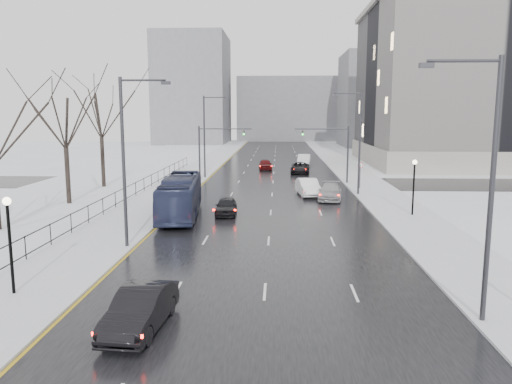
# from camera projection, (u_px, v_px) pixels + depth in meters

# --- Properties ---
(road) EXTENTS (16.00, 150.00, 0.04)m
(road) POSITION_uv_depth(u_px,v_px,m) (274.00, 171.00, 68.78)
(road) COLOR black
(road) RESTS_ON ground
(cross_road) EXTENTS (130.00, 10.00, 0.04)m
(cross_road) POSITION_uv_depth(u_px,v_px,m) (273.00, 183.00, 56.94)
(cross_road) COLOR black
(cross_road) RESTS_ON ground
(sidewalk_left) EXTENTS (5.00, 150.00, 0.16)m
(sidewalk_left) POSITION_uv_depth(u_px,v_px,m) (198.00, 170.00, 69.23)
(sidewalk_left) COLOR silver
(sidewalk_left) RESTS_ON ground
(sidewalk_right) EXTENTS (5.00, 150.00, 0.16)m
(sidewalk_right) POSITION_uv_depth(u_px,v_px,m) (350.00, 171.00, 68.32)
(sidewalk_right) COLOR silver
(sidewalk_right) RESTS_ON ground
(park_strip) EXTENTS (14.00, 150.00, 0.12)m
(park_strip) POSITION_uv_depth(u_px,v_px,m) (131.00, 170.00, 69.65)
(park_strip) COLOR white
(park_strip) RESTS_ON ground
(tree_park_d) EXTENTS (8.75, 8.75, 12.50)m
(tree_park_d) POSITION_uv_depth(u_px,v_px,m) (69.00, 204.00, 43.91)
(tree_park_d) COLOR black
(tree_park_d) RESTS_ON ground
(tree_park_e) EXTENTS (9.45, 9.45, 13.50)m
(tree_park_e) POSITION_uv_depth(u_px,v_px,m) (104.00, 188.00, 53.79)
(tree_park_e) COLOR black
(tree_park_e) RESTS_ON ground
(iron_fence) EXTENTS (0.06, 70.00, 1.30)m
(iron_fence) POSITION_uv_depth(u_px,v_px,m) (107.00, 203.00, 39.61)
(iron_fence) COLOR black
(iron_fence) RESTS_ON sidewalk_left
(streetlight_r_near) EXTENTS (2.95, 0.25, 10.00)m
(streetlight_r_near) POSITION_uv_depth(u_px,v_px,m) (486.00, 178.00, 18.22)
(streetlight_r_near) COLOR #2D2D33
(streetlight_r_near) RESTS_ON ground
(streetlight_r_mid) EXTENTS (2.95, 0.25, 10.00)m
(streetlight_r_mid) POSITION_uv_depth(u_px,v_px,m) (357.00, 138.00, 47.82)
(streetlight_r_mid) COLOR #2D2D33
(streetlight_r_mid) RESTS_ON ground
(streetlight_l_near) EXTENTS (2.95, 0.25, 10.00)m
(streetlight_l_near) POSITION_uv_depth(u_px,v_px,m) (127.00, 154.00, 28.79)
(streetlight_l_near) COLOR #2D2D33
(streetlight_l_near) RESTS_ON ground
(streetlight_l_far) EXTENTS (2.95, 0.25, 10.00)m
(streetlight_l_far) POSITION_uv_depth(u_px,v_px,m) (206.00, 133.00, 60.37)
(streetlight_l_far) COLOR #2D2D33
(streetlight_l_far) RESTS_ON ground
(lamppost_l) EXTENTS (0.36, 0.36, 4.28)m
(lamppost_l) POSITION_uv_depth(u_px,v_px,m) (9.00, 231.00, 21.44)
(lamppost_l) COLOR black
(lamppost_l) RESTS_ON sidewalk_left
(lamppost_r_mid) EXTENTS (0.36, 0.36, 4.28)m
(lamppost_r_mid) POSITION_uv_depth(u_px,v_px,m) (414.00, 179.00, 38.25)
(lamppost_r_mid) COLOR black
(lamppost_r_mid) RESTS_ON sidewalk_right
(mast_signal_right) EXTENTS (6.10, 0.33, 6.50)m
(mast_signal_right) POSITION_uv_depth(u_px,v_px,m) (338.00, 148.00, 55.98)
(mast_signal_right) COLOR #2D2D33
(mast_signal_right) RESTS_ON ground
(mast_signal_left) EXTENTS (6.10, 0.33, 6.50)m
(mast_signal_left) POSITION_uv_depth(u_px,v_px,m) (209.00, 147.00, 56.62)
(mast_signal_left) COLOR #2D2D33
(mast_signal_left) RESTS_ON ground
(no_uturn_sign) EXTENTS (0.60, 0.06, 2.70)m
(no_uturn_sign) POSITION_uv_depth(u_px,v_px,m) (360.00, 168.00, 52.24)
(no_uturn_sign) COLOR #2D2D33
(no_uturn_sign) RESTS_ON sidewalk_right
(civic_building) EXTENTS (41.00, 31.00, 24.80)m
(civic_building) POSITION_uv_depth(u_px,v_px,m) (500.00, 92.00, 77.34)
(civic_building) COLOR gray
(civic_building) RESTS_ON ground
(bldg_far_right) EXTENTS (24.00, 20.00, 22.00)m
(bldg_far_right) POSITION_uv_depth(u_px,v_px,m) (392.00, 100.00, 120.10)
(bldg_far_right) COLOR slate
(bldg_far_right) RESTS_ON ground
(bldg_far_left) EXTENTS (18.00, 22.00, 28.00)m
(bldg_far_left) POSITION_uv_depth(u_px,v_px,m) (193.00, 90.00, 131.67)
(bldg_far_left) COLOR slate
(bldg_far_left) RESTS_ON ground
(bldg_far_center) EXTENTS (30.00, 18.00, 18.00)m
(bldg_far_center) POSITION_uv_depth(u_px,v_px,m) (290.00, 109.00, 146.13)
(bldg_far_center) COLOR slate
(bldg_far_center) RESTS_ON ground
(sedan_left_near) EXTENTS (2.01, 4.81, 1.55)m
(sedan_left_near) POSITION_uv_depth(u_px,v_px,m) (140.00, 309.00, 18.43)
(sedan_left_near) COLOR black
(sedan_left_near) RESTS_ON road
(bus) EXTENTS (3.67, 11.33, 3.10)m
(bus) POSITION_uv_depth(u_px,v_px,m) (180.00, 196.00, 38.62)
(bus) COLOR #262D4B
(bus) RESTS_ON road
(sedan_center_near) EXTENTS (1.73, 4.02, 1.35)m
(sedan_center_near) POSITION_uv_depth(u_px,v_px,m) (226.00, 206.00, 39.20)
(sedan_center_near) COLOR black
(sedan_center_near) RESTS_ON road
(sedan_right_near) EXTENTS (2.44, 5.23, 1.66)m
(sedan_right_near) POSITION_uv_depth(u_px,v_px,m) (308.00, 187.00, 48.20)
(sedan_right_near) COLOR white
(sedan_right_near) RESTS_ON road
(sedan_right_cross) EXTENTS (2.75, 5.37, 1.45)m
(sedan_right_cross) POSITION_uv_depth(u_px,v_px,m) (300.00, 168.00, 66.20)
(sedan_right_cross) COLOR black
(sedan_right_cross) RESTS_ON road
(sedan_right_far) EXTENTS (2.75, 5.34, 1.48)m
(sedan_right_far) POSITION_uv_depth(u_px,v_px,m) (330.00, 192.00, 46.10)
(sedan_right_far) COLOR #99989C
(sedan_right_far) RESTS_ON road
(sedan_center_far) EXTENTS (2.02, 4.48, 1.49)m
(sedan_center_far) POSITION_uv_depth(u_px,v_px,m) (265.00, 164.00, 70.19)
(sedan_center_far) COLOR #4C0D0E
(sedan_center_far) RESTS_ON road
(sedan_right_distant) EXTENTS (2.31, 5.38, 1.72)m
(sedan_right_distant) POSITION_uv_depth(u_px,v_px,m) (304.00, 160.00, 75.58)
(sedan_right_distant) COLOR white
(sedan_right_distant) RESTS_ON road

